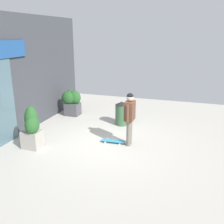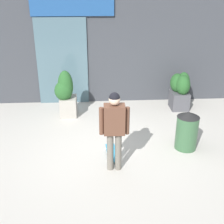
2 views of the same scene
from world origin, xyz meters
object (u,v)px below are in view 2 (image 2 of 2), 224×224
at_px(skateboarder, 114,124).
at_px(trash_bin, 187,130).
at_px(planter_box_left, 180,88).
at_px(skateboard, 112,153).
at_px(planter_box_right, 66,95).

distance_m(skateboarder, trash_bin, 1.92).
height_order(planter_box_left, trash_bin, planter_box_left).
relative_size(skateboarder, trash_bin, 1.83).
distance_m(planter_box_left, trash_bin, 2.39).
height_order(skateboarder, trash_bin, skateboarder).
xyz_separation_m(skateboarder, skateboard, (-0.02, 0.52, -0.94)).
height_order(planter_box_left, planter_box_right, planter_box_right).
xyz_separation_m(skateboarder, planter_box_right, (-1.15, 2.68, -0.37)).
bearing_deg(planter_box_left, planter_box_right, -173.43).
bearing_deg(skateboard, skateboarder, 179.17).
relative_size(planter_box_right, trash_bin, 1.47).
bearing_deg(skateboard, trash_bin, -86.13).
xyz_separation_m(planter_box_left, planter_box_right, (-3.32, -0.38, 0.02)).
height_order(skateboard, planter_box_left, planter_box_left).
xyz_separation_m(skateboard, trash_bin, (1.70, 0.21, 0.39)).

